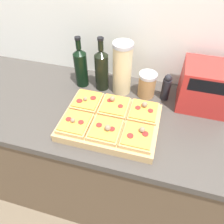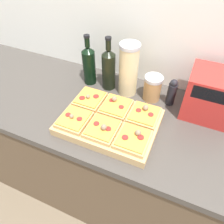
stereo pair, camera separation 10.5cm
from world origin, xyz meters
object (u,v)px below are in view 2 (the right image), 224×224
at_px(olive_oil_bottle, 89,64).
at_px(grain_jar_tall, 128,70).
at_px(wine_bottle, 109,68).
at_px(pepper_mill, 172,92).
at_px(toaster_oven, 213,96).
at_px(grain_jar_short, 152,88).
at_px(cutting_board, 110,122).

distance_m(olive_oil_bottle, grain_jar_tall, 0.24).
relative_size(wine_bottle, pepper_mill, 1.99).
bearing_deg(toaster_oven, olive_oil_bottle, 179.93).
bearing_deg(olive_oil_bottle, wine_bottle, -0.00).
height_order(grain_jar_tall, grain_jar_short, grain_jar_tall).
bearing_deg(toaster_oven, grain_jar_tall, 179.89).
bearing_deg(pepper_mill, grain_jar_short, 180.00).
bearing_deg(grain_jar_short, toaster_oven, -0.17).
xyz_separation_m(olive_oil_bottle, wine_bottle, (0.12, -0.00, 0.01)).
relative_size(olive_oil_bottle, grain_jar_short, 2.08).
xyz_separation_m(olive_oil_bottle, grain_jar_tall, (0.24, 0.00, 0.03)).
distance_m(grain_jar_short, toaster_oven, 0.30).
relative_size(grain_jar_tall, grain_jar_short, 2.08).
height_order(cutting_board, grain_jar_short, grain_jar_short).
relative_size(wine_bottle, grain_jar_tall, 1.04).
bearing_deg(cutting_board, wine_bottle, 114.81).
relative_size(olive_oil_bottle, wine_bottle, 0.96).
height_order(grain_jar_tall, pepper_mill, grain_jar_tall).
xyz_separation_m(pepper_mill, toaster_oven, (0.19, -0.00, 0.04)).
xyz_separation_m(grain_jar_short, pepper_mill, (0.10, -0.00, 0.00)).
bearing_deg(olive_oil_bottle, toaster_oven, -0.07).
bearing_deg(toaster_oven, grain_jar_short, 179.83).
bearing_deg(toaster_oven, pepper_mill, 179.74).
bearing_deg(pepper_mill, grain_jar_tall, 180.00).
bearing_deg(grain_jar_short, pepper_mill, -0.00).
relative_size(pepper_mill, toaster_oven, 0.57).
bearing_deg(wine_bottle, grain_jar_short, 0.00).
bearing_deg(grain_jar_tall, olive_oil_bottle, -180.00).
relative_size(grain_jar_tall, toaster_oven, 1.08).
xyz_separation_m(cutting_board, olive_oil_bottle, (-0.25, 0.28, 0.10)).
bearing_deg(toaster_oven, cutting_board, -146.89).
relative_size(cutting_board, grain_jar_short, 3.21).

